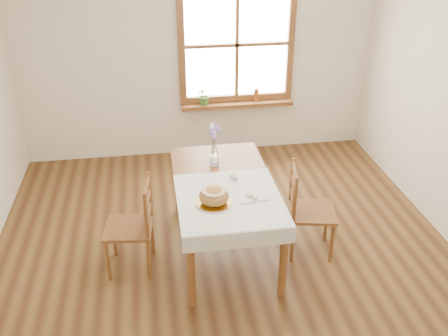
% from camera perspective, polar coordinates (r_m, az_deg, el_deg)
% --- Properties ---
extents(ground, '(5.00, 5.00, 0.00)m').
position_cam_1_polar(ground, '(4.78, 0.57, -11.24)').
color(ground, brown).
rests_on(ground, ground).
extents(room_walls, '(4.60, 5.10, 2.65)m').
position_cam_1_polar(room_walls, '(3.92, 0.68, 8.34)').
color(room_walls, white).
rests_on(room_walls, ground).
extents(window, '(1.46, 0.08, 1.46)m').
position_cam_1_polar(window, '(6.41, 1.47, 13.90)').
color(window, brown).
rests_on(window, ground).
extents(window_sill, '(1.46, 0.20, 0.05)m').
position_cam_1_polar(window_sill, '(6.57, 1.49, 7.33)').
color(window_sill, brown).
rests_on(window_sill, ground).
extents(dining_table, '(0.90, 1.60, 0.75)m').
position_cam_1_polar(dining_table, '(4.64, -0.00, -2.55)').
color(dining_table, brown).
rests_on(dining_table, ground).
extents(table_linen, '(0.91, 0.99, 0.01)m').
position_cam_1_polar(table_linen, '(4.34, 0.62, -3.57)').
color(table_linen, silver).
rests_on(table_linen, dining_table).
extents(chair_left, '(0.49, 0.47, 0.91)m').
position_cam_1_polar(chair_left, '(4.60, -10.86, -6.56)').
color(chair_left, brown).
rests_on(chair_left, ground).
extents(chair_right, '(0.52, 0.51, 0.92)m').
position_cam_1_polar(chair_right, '(4.80, 10.04, -4.79)').
color(chair_right, brown).
rests_on(chair_right, ground).
extents(bread_plate, '(0.36, 0.36, 0.02)m').
position_cam_1_polar(bread_plate, '(4.26, -1.15, -4.01)').
color(bread_plate, white).
rests_on(bread_plate, table_linen).
extents(bread_loaf, '(0.26, 0.26, 0.14)m').
position_cam_1_polar(bread_loaf, '(4.22, -1.16, -3.10)').
color(bread_loaf, olive).
rests_on(bread_loaf, bread_plate).
extents(egg_napkin, '(0.31, 0.27, 0.01)m').
position_cam_1_polar(egg_napkin, '(4.38, 3.21, -3.07)').
color(egg_napkin, silver).
rests_on(egg_napkin, table_linen).
extents(eggs, '(0.24, 0.22, 0.05)m').
position_cam_1_polar(eggs, '(4.37, 3.22, -2.73)').
color(eggs, white).
rests_on(eggs, egg_napkin).
extents(salt_shaker, '(0.05, 0.05, 0.08)m').
position_cam_1_polar(salt_shaker, '(4.58, 0.89, -1.04)').
color(salt_shaker, white).
rests_on(salt_shaker, table_linen).
extents(pepper_shaker, '(0.06, 0.06, 0.09)m').
position_cam_1_polar(pepper_shaker, '(4.57, 1.31, -1.11)').
color(pepper_shaker, white).
rests_on(pepper_shaker, table_linen).
extents(flower_vase, '(0.10, 0.10, 0.10)m').
position_cam_1_polar(flower_vase, '(4.86, -1.10, 0.81)').
color(flower_vase, white).
rests_on(flower_vase, dining_table).
extents(lavender_bouquet, '(0.17, 0.17, 0.31)m').
position_cam_1_polar(lavender_bouquet, '(4.77, -1.12, 3.02)').
color(lavender_bouquet, '#735CA3').
rests_on(lavender_bouquet, flower_vase).
extents(potted_plant, '(0.28, 0.30, 0.18)m').
position_cam_1_polar(potted_plant, '(6.47, -2.24, 8.08)').
color(potted_plant, '#447C31').
rests_on(potted_plant, window_sill).
extents(amber_bottle, '(0.07, 0.07, 0.18)m').
position_cam_1_polar(amber_bottle, '(6.58, 3.70, 8.36)').
color(amber_bottle, '#9B4F1C').
rests_on(amber_bottle, window_sill).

